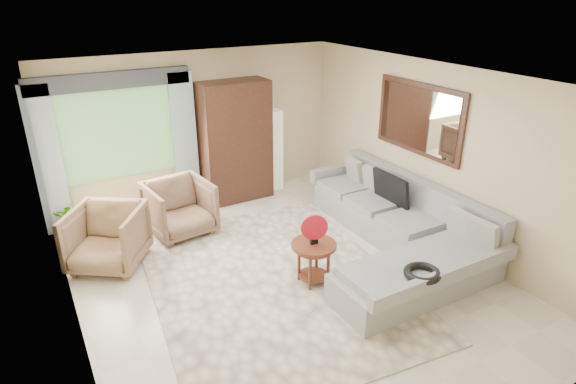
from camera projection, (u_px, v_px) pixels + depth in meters
ground at (285, 278)px, 6.36m from camera, size 6.00×6.00×0.00m
area_rug at (273, 281)px, 6.28m from camera, size 3.41×4.29×0.02m
sectional_sofa at (398, 232)px, 6.92m from camera, size 2.30×3.46×0.90m
tv_screen at (391, 188)px, 7.29m from camera, size 0.14×0.74×0.48m
garden_hose at (422, 273)px, 5.47m from camera, size 0.43×0.43×0.09m
coffee_table at (313, 262)px, 6.14m from camera, size 0.58×0.58×0.58m
red_disc at (314, 227)px, 5.94m from camera, size 0.32×0.15×0.34m
armchair_left at (107, 238)px, 6.48m from camera, size 1.28×1.28×0.85m
armchair_right at (180, 208)px, 7.35m from camera, size 1.00×1.02×0.84m
potted_plant at (71, 216)px, 7.43m from camera, size 0.52×0.45×0.56m
armoire at (235, 142)px, 8.36m from camera, size 1.20×0.55×2.10m
floor_lamp at (274, 150)px, 8.89m from camera, size 0.24×0.24×1.50m
window at (117, 134)px, 7.56m from camera, size 1.80×0.04×1.40m
curtain_left at (48, 162)px, 7.11m from camera, size 0.40×0.08×2.30m
curtain_right at (185, 141)px, 8.06m from camera, size 0.40×0.08×2.30m
valance at (110, 80)px, 7.16m from camera, size 2.40×0.12×0.26m
wall_mirror at (418, 119)px, 7.07m from camera, size 0.05×1.70×1.05m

